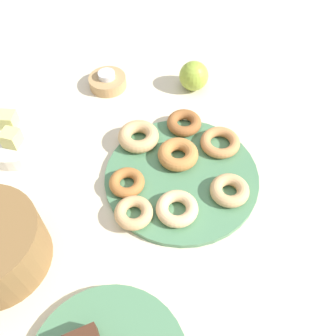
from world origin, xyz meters
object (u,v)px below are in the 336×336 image
at_px(donut_0, 180,154).
at_px(donut_2, 177,209).
at_px(donut_5, 127,182).
at_px(donut_7, 220,142).
at_px(tealight, 107,75).
at_px(fruit_bowl, 17,139).
at_px(donut_6, 134,213).
at_px(candle_holder, 108,82).
at_px(donut_1, 138,136).
at_px(donut_plate, 182,176).
at_px(melon_chunk_right, 8,120).
at_px(donut_4, 184,123).
at_px(donut_3, 230,190).
at_px(apple, 194,76).
at_px(melon_chunk_left, 11,138).

xyz_separation_m(donut_0, donut_2, (-0.13, 0.03, -0.00)).
distance_m(donut_5, donut_7, 0.23).
bearing_deg(tealight, fruit_bowl, 127.79).
height_order(donut_6, candle_holder, donut_6).
xyz_separation_m(donut_1, fruit_bowl, (0.05, 0.28, -0.01)).
bearing_deg(donut_5, donut_2, -131.13).
xyz_separation_m(donut_plate, melon_chunk_right, (0.19, 0.37, 0.04)).
bearing_deg(candle_holder, donut_4, -138.57).
bearing_deg(fruit_bowl, donut_7, -101.68).
bearing_deg(melon_chunk_right, fruit_bowl, -156.80).
bearing_deg(donut_3, donut_5, 74.89).
relative_size(donut_plate, donut_7, 3.69).
height_order(donut_1, donut_2, donut_1).
bearing_deg(melon_chunk_right, donut_plate, -117.26).
bearing_deg(apple, candle_holder, 79.21).
bearing_deg(melon_chunk_left, apple, -70.52).
bearing_deg(donut_5, fruit_bowl, 54.41).
xyz_separation_m(donut_1, melon_chunk_left, (0.02, 0.28, 0.02)).
xyz_separation_m(donut_6, apple, (0.37, -0.20, 0.01)).
bearing_deg(donut_3, candle_holder, 29.50).
bearing_deg(melon_chunk_right, donut_3, -119.20).
bearing_deg(donut_6, candle_holder, 3.38).
relative_size(donut_4, donut_5, 1.09).
height_order(melon_chunk_left, melon_chunk_right, same).
height_order(candle_holder, melon_chunk_right, melon_chunk_right).
distance_m(donut_0, donut_2, 0.14).
distance_m(donut_0, melon_chunk_left, 0.37).
distance_m(donut_7, apple, 0.22).
height_order(donut_plate, donut_3, donut_3).
relative_size(donut_0, donut_6, 1.17).
bearing_deg(candle_holder, tealight, 0.00).
bearing_deg(donut_6, donut_4, -32.84).
xyz_separation_m(donut_4, melon_chunk_right, (0.05, 0.40, 0.03)).
height_order(donut_6, fruit_bowl, donut_6).
relative_size(tealight, fruit_bowl, 0.27).
bearing_deg(donut_plate, melon_chunk_right, 62.74).
xyz_separation_m(donut_3, melon_chunk_left, (0.20, 0.44, 0.03)).
distance_m(donut_6, donut_7, 0.26).
bearing_deg(apple, donut_1, 136.78).
bearing_deg(donut_7, donut_0, 102.35).
relative_size(donut_2, donut_3, 1.04).
relative_size(donut_5, apple, 0.98).
distance_m(donut_0, apple, 0.26).
bearing_deg(fruit_bowl, melon_chunk_left, 180.00).
bearing_deg(donut_5, donut_6, -175.41).
distance_m(donut_1, donut_4, 0.12).
xyz_separation_m(fruit_bowl, apple, (0.13, -0.44, 0.02)).
bearing_deg(donut_7, melon_chunk_left, 81.84).
bearing_deg(donut_plate, tealight, 22.47).
distance_m(donut_3, candle_holder, 0.46).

